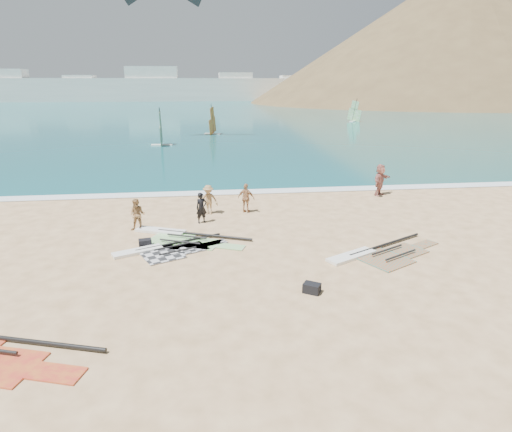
{
  "coord_description": "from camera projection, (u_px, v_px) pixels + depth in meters",
  "views": [
    {
      "loc": [
        -2.41,
        -14.48,
        6.87
      ],
      "look_at": [
        -0.16,
        4.0,
        1.0
      ],
      "focal_mm": 30.0,
      "sensor_mm": 36.0,
      "label": 1
    }
  ],
  "objects": [
    {
      "name": "rig_green",
      "position": [
        178.0,
        237.0,
        19.63
      ],
      "size": [
        5.46,
        3.63,
        0.2
      ],
      "rotation": [
        0.0,
        0.0,
        -0.4
      ],
      "color": "#5AC938",
      "rests_on": "ground"
    },
    {
      "name": "surf_line",
      "position": [
        243.0,
        192.0,
        27.7
      ],
      "size": [
        300.0,
        1.2,
        0.04
      ],
      "primitive_type": "cube",
      "color": "white",
      "rests_on": "ground"
    },
    {
      "name": "person_wetsuit",
      "position": [
        201.0,
        208.0,
        21.52
      ],
      "size": [
        0.67,
        0.55,
        1.57
      ],
      "primitive_type": "imported",
      "rotation": [
        0.0,
        0.0,
        0.34
      ],
      "color": "black",
      "rests_on": "ground"
    },
    {
      "name": "gear_bag_far",
      "position": [
        312.0,
        288.0,
        14.51
      ],
      "size": [
        0.68,
        0.63,
        0.33
      ],
      "primitive_type": "cube",
      "rotation": [
        0.0,
        0.0,
        -0.57
      ],
      "color": "black",
      "rests_on": "ground"
    },
    {
      "name": "sea",
      "position": [
        210.0,
        103.0,
        141.03
      ],
      "size": [
        300.0,
        240.0,
        0.06
      ],
      "primitive_type": "cube",
      "color": "#0C4C54",
      "rests_on": "ground"
    },
    {
      "name": "far_town",
      "position": [
        165.0,
        88.0,
        154.91
      ],
      "size": [
        160.0,
        8.0,
        12.0
      ],
      "color": "white",
      "rests_on": "ground"
    },
    {
      "name": "beachgoer_mid",
      "position": [
        209.0,
        200.0,
        22.97
      ],
      "size": [
        1.17,
        0.88,
        1.6
      ],
      "primitive_type": "imported",
      "rotation": [
        0.0,
        0.0,
        -0.31
      ],
      "color": "#9C784C",
      "rests_on": "ground"
    },
    {
      "name": "beachgoer_right",
      "position": [
        380.0,
        180.0,
        26.77
      ],
      "size": [
        1.75,
        1.67,
        1.98
      ],
      "primitive_type": "imported",
      "rotation": [
        0.0,
        0.0,
        0.74
      ],
      "color": "#B46C61",
      "rests_on": "ground"
    },
    {
      "name": "gear_bag_near",
      "position": [
        145.0,
        243.0,
        18.55
      ],
      "size": [
        0.6,
        0.49,
        0.34
      ],
      "primitive_type": "cube",
      "rotation": [
        0.0,
        0.0,
        0.21
      ],
      "color": "black",
      "rests_on": "ground"
    },
    {
      "name": "windsurfer_centre",
      "position": [
        212.0,
        125.0,
        57.64
      ],
      "size": [
        2.31,
        2.56,
        4.06
      ],
      "rotation": [
        0.0,
        0.0,
        -0.37
      ],
      "color": "white",
      "rests_on": "ground"
    },
    {
      "name": "headland_main",
      "position": [
        455.0,
        102.0,
        148.94
      ],
      "size": [
        143.0,
        143.0,
        45.0
      ],
      "primitive_type": "cone",
      "color": "brown",
      "rests_on": "ground"
    },
    {
      "name": "windsurfer_right",
      "position": [
        354.0,
        115.0,
        76.04
      ],
      "size": [
        2.05,
        2.03,
        4.08
      ],
      "rotation": [
        0.0,
        0.0,
        0.77
      ],
      "color": "white",
      "rests_on": "ground"
    },
    {
      "name": "rig_orange",
      "position": [
        378.0,
        254.0,
        17.69
      ],
      "size": [
        5.51,
        3.75,
        0.2
      ],
      "rotation": [
        0.0,
        0.0,
        0.49
      ],
      "color": "#FF4103",
      "rests_on": "ground"
    },
    {
      "name": "ground",
      "position": [
        273.0,
        273.0,
        16.06
      ],
      "size": [
        300.0,
        300.0,
        0.0
      ],
      "primitive_type": "plane",
      "color": "#E4B985",
      "rests_on": "ground"
    },
    {
      "name": "beachgoer_left",
      "position": [
        137.0,
        215.0,
        20.42
      ],
      "size": [
        0.83,
        0.69,
        1.57
      ],
      "primitive_type": "imported",
      "rotation": [
        0.0,
        0.0,
        -0.13
      ],
      "color": "#A1784B",
      "rests_on": "ground"
    },
    {
      "name": "windsurfer_left",
      "position": [
        161.0,
        134.0,
        47.51
      ],
      "size": [
        2.34,
        2.85,
        4.25
      ],
      "rotation": [
        0.0,
        0.0,
        0.01
      ],
      "color": "white",
      "rests_on": "ground"
    },
    {
      "name": "beachgoer_back",
      "position": [
        246.0,
        198.0,
        23.26
      ],
      "size": [
        1.02,
        0.77,
        1.62
      ],
      "primitive_type": "imported",
      "rotation": [
        0.0,
        0.0,
        2.68
      ],
      "color": "tan",
      "rests_on": "ground"
    },
    {
      "name": "rig_grey",
      "position": [
        163.0,
        250.0,
        18.08
      ],
      "size": [
        4.91,
        3.16,
        0.19
      ],
      "rotation": [
        0.0,
        0.0,
        0.44
      ],
      "color": "#28282A",
      "rests_on": "ground"
    }
  ]
}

